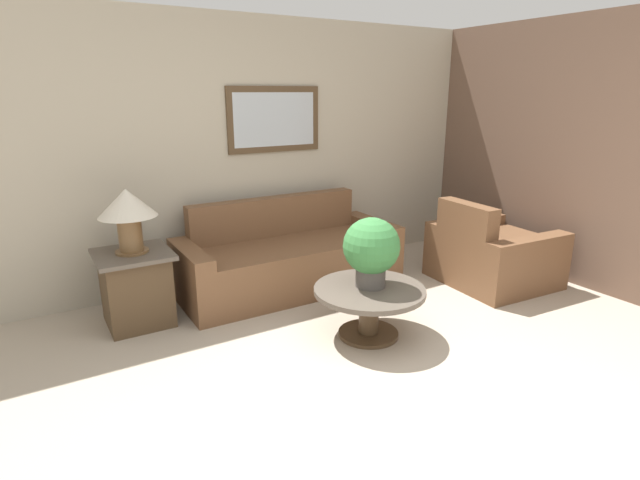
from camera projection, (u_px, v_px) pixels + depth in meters
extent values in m
plane|color=tan|center=(429.00, 420.00, 2.99)|extent=(20.00, 20.00, 0.00)
cube|color=#B2A893|center=(237.00, 153.00, 4.96)|extent=(7.61, 0.06, 2.60)
cube|color=#4C3823|center=(274.00, 119.00, 5.03)|extent=(1.01, 0.03, 0.65)
cube|color=#B2BCC6|center=(275.00, 120.00, 5.02)|extent=(0.89, 0.01, 0.53)
cube|color=brown|center=(545.00, 151.00, 5.18)|extent=(0.06, 4.83, 2.60)
cube|color=brown|center=(291.00, 266.00, 4.92)|extent=(1.80, 0.85, 0.48)
cube|color=brown|center=(274.00, 216.00, 5.08)|extent=(1.80, 0.16, 0.39)
cube|color=brown|center=(192.00, 280.00, 4.41)|extent=(0.18, 0.85, 0.58)
cube|color=brown|center=(372.00, 245.00, 5.40)|extent=(0.18, 0.85, 0.58)
cube|color=brown|center=(493.00, 259.00, 5.11)|extent=(1.03, 0.74, 0.48)
cube|color=brown|center=(467.00, 223.00, 4.80)|extent=(0.20, 0.69, 0.39)
cube|color=brown|center=(528.00, 267.00, 4.73)|extent=(0.99, 0.24, 0.58)
cube|color=brown|center=(464.00, 244.00, 5.46)|extent=(0.99, 0.24, 0.58)
cylinder|color=#4C3823|center=(368.00, 333.00, 4.03)|extent=(0.48, 0.48, 0.03)
cylinder|color=#4C3823|center=(369.00, 312.00, 3.97)|extent=(0.16, 0.16, 0.34)
cylinder|color=brown|center=(370.00, 290.00, 3.92)|extent=(0.88, 0.88, 0.04)
cube|color=#4C3823|center=(137.00, 290.00, 4.17)|extent=(0.51, 0.51, 0.59)
cube|color=brown|center=(133.00, 254.00, 4.08)|extent=(0.59, 0.59, 0.03)
cylinder|color=brown|center=(132.00, 251.00, 4.07)|extent=(0.26, 0.26, 0.02)
cylinder|color=brown|center=(130.00, 233.00, 4.02)|extent=(0.19, 0.19, 0.28)
cone|color=beige|center=(127.00, 203.00, 3.95)|extent=(0.46, 0.46, 0.22)
cylinder|color=#4C4742|center=(370.00, 276.00, 3.93)|extent=(0.24, 0.24, 0.16)
sphere|color=#387A3D|center=(371.00, 246.00, 3.86)|extent=(0.45, 0.45, 0.45)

